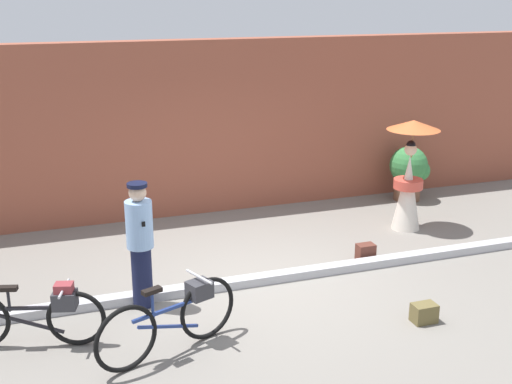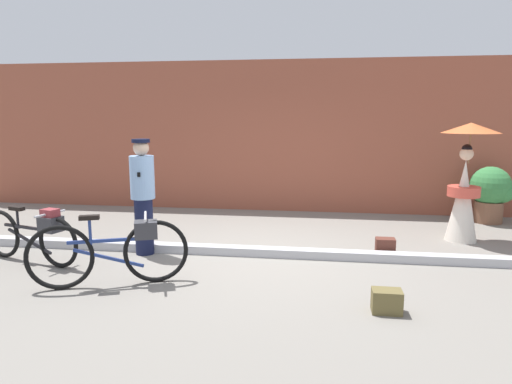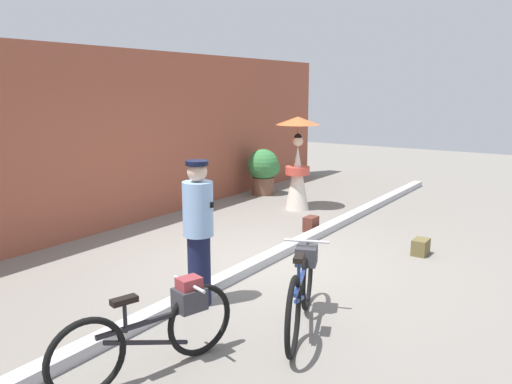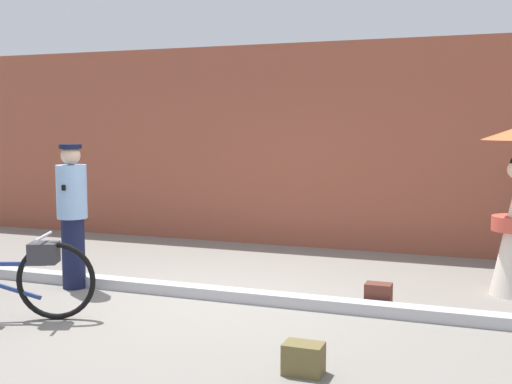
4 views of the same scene
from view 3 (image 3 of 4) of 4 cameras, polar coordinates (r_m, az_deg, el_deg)
ground_plane at (r=7.43m, az=1.43°, el=-7.64°), size 30.00×30.00×0.00m
building_wall at (r=9.32m, az=-16.36°, el=5.55°), size 14.00×0.40×3.09m
sidewalk_curb at (r=7.41m, az=1.44°, el=-7.20°), size 14.00×0.20×0.12m
bicycle_near_officer at (r=5.38m, az=5.06°, el=-10.38°), size 1.72×0.75×0.85m
bicycle_far_side at (r=4.67m, az=-10.83°, el=-14.36°), size 1.69×0.62×0.77m
person_officer at (r=5.80m, az=-6.36°, el=-4.11°), size 0.34×0.38×1.65m
person_with_parasol at (r=10.40m, az=4.60°, el=3.37°), size 0.88×0.88×1.87m
potted_plant_by_door at (r=11.92m, az=0.89°, el=2.54°), size 0.74×0.73×1.05m
backpack_on_pavement at (r=8.05m, az=17.73°, el=-5.76°), size 0.30×0.20×0.24m
backpack_spare at (r=8.95m, az=6.10°, el=-3.48°), size 0.27×0.19×0.25m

